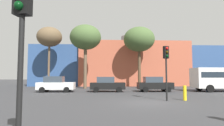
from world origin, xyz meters
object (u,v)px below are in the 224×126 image
Objects in this scene: bare_tree_0 at (139,40)px; bare_tree_1 at (86,38)px; parked_car_0 at (56,84)px; traffic_light_near_left at (21,22)px; bare_tree_2 at (49,37)px; bollard_yellow_0 at (185,93)px; white_bus at (222,77)px; parked_car_2 at (154,84)px; traffic_light_island at (166,60)px; parked_car_1 at (107,84)px.

bare_tree_0 is 1.04× the size of bare_tree_1.
parked_car_0 is at bearing -143.46° from bare_tree_0.
traffic_light_near_left is at bearing -88.01° from bare_tree_1.
bare_tree_2 is 22.92m from bollard_yellow_0.
traffic_light_near_left reaches higher than white_bus.
parked_car_0 is 1.01× the size of traffic_light_near_left.
traffic_light_island is at bearing -99.14° from parked_car_2.
white_bus reaches higher than parked_car_0.
parked_car_1 is (5.75, 0.00, -0.03)m from parked_car_0.
white_bus is 11.20m from bollard_yellow_0.
parked_car_1 is 14.02m from bare_tree_2.
bollard_yellow_0 is at bearing -55.56° from parked_car_1.
white_bus is 23.32m from traffic_light_near_left.
parked_car_0 is at bearing -68.94° from bare_tree_2.
parked_car_1 is 0.99× the size of traffic_light_island.
bare_tree_0 reaches higher than parked_car_0.
bare_tree_0 is at bearing 161.69° from traffic_light_island.
bare_tree_0 is at bearing 90.70° from bollard_yellow_0.
traffic_light_near_left is at bearing -132.27° from white_bus.
parked_car_1 is at bearing 179.25° from white_bus.
traffic_light_near_left is 23.89m from bare_tree_1.
parked_car_2 is 0.98× the size of traffic_light_near_left.
bollard_yellow_0 is (11.25, -8.01, -0.33)m from parked_car_0.
traffic_light_island is at bearing -63.31° from parked_car_1.
bollard_yellow_0 is (14.41, -16.23, -7.35)m from bare_tree_2.
traffic_light_island is at bearing -51.54° from bare_tree_2.
traffic_light_island reaches higher than parked_car_0.
traffic_light_island is (4.12, -8.19, 2.05)m from parked_car_1.
bare_tree_0 is at bearing 173.47° from traffic_light_near_left.
parked_car_0 is 12.99m from traffic_light_island.
parked_car_2 is at bearing 166.07° from traffic_light_near_left.
white_bus is at bearing 147.62° from traffic_light_near_left.
white_bus is 0.73× the size of bare_tree_1.
bare_tree_2 is (-8.91, 8.22, 7.05)m from parked_car_1.
bollard_yellow_0 is (-7.92, -7.84, -1.08)m from white_bus.
parked_car_2 is at bearing 156.66° from traffic_light_island.
bare_tree_1 reaches higher than white_bus.
white_bus is at bearing 44.70° from bollard_yellow_0.
white_bus is 1.70× the size of traffic_light_near_left.
bollard_yellow_0 is at bearing 150.39° from traffic_light_near_left.
traffic_light_near_left is at bearing -75.41° from bare_tree_2.
bare_tree_0 is 17.69m from bollard_yellow_0.
bare_tree_1 is at bearing 159.32° from white_bus.
bare_tree_1 is at bearing -20.37° from bare_tree_2.
traffic_light_island reaches higher than white_bus.
bollard_yellow_0 is (5.50, -8.01, -0.30)m from parked_car_1.
bare_tree_2 is (-5.85, 2.17, 0.47)m from bare_tree_1.
traffic_light_near_left is 11.20m from traffic_light_island.
traffic_light_island is (-9.30, -8.02, 1.27)m from white_bus.
traffic_light_island reaches higher than bollard_yellow_0.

